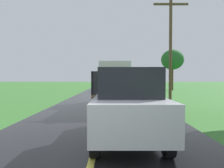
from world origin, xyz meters
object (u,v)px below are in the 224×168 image
object	(u,v)px
banana_truck_near	(115,83)
banana_truck_far	(115,80)
following_car	(128,104)
utility_pole_roadside	(171,47)
roadside_tree_mid_right	(173,60)

from	to	relation	value
banana_truck_near	banana_truck_far	world-z (taller)	same
following_car	utility_pole_roadside	bearing A→B (deg)	67.22
utility_pole_roadside	roadside_tree_mid_right	xyz separation A→B (m)	(4.91, 16.47, 0.60)
utility_pole_roadside	banana_truck_near	bearing A→B (deg)	-172.87
utility_pole_roadside	roadside_tree_mid_right	size ratio (longest dim) A/B	1.19
banana_truck_near	utility_pole_roadside	size ratio (longest dim) A/B	0.83
roadside_tree_mid_right	following_car	size ratio (longest dim) A/B	1.44
banana_truck_near	utility_pole_roadside	bearing A→B (deg)	7.13
roadside_tree_mid_right	utility_pole_roadside	bearing A→B (deg)	-106.59
banana_truck_far	following_car	distance (m)	22.93
banana_truck_near	following_car	distance (m)	7.74
banana_truck_near	roadside_tree_mid_right	xyz separation A→B (m)	(8.59, 16.93, 2.95)
utility_pole_roadside	following_car	bearing A→B (deg)	-112.78
banana_truck_far	roadside_tree_mid_right	xyz separation A→B (m)	(8.48, 1.73, 2.95)
banana_truck_near	banana_truck_far	xyz separation A→B (m)	(0.11, 15.20, -0.00)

